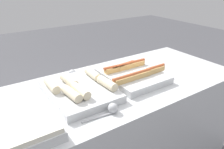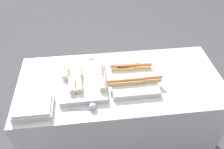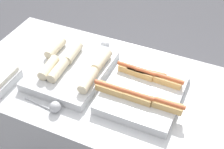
{
  "view_description": "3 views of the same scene",
  "coord_description": "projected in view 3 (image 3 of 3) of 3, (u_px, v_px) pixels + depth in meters",
  "views": [
    {
      "loc": [
        -0.82,
        -1.11,
        1.61
      ],
      "look_at": [
        -0.08,
        0.0,
        1.0
      ],
      "focal_mm": 35.0,
      "sensor_mm": 36.0,
      "label": 1
    },
    {
      "loc": [
        -0.22,
        -1.31,
        2.26
      ],
      "look_at": [
        -0.08,
        0.0,
        1.0
      ],
      "focal_mm": 35.0,
      "sensor_mm": 36.0,
      "label": 2
    },
    {
      "loc": [
        0.41,
        -1.09,
        2.07
      ],
      "look_at": [
        -0.08,
        0.0,
        1.0
      ],
      "focal_mm": 50.0,
      "sensor_mm": 36.0,
      "label": 3
    }
  ],
  "objects": [
    {
      "name": "counter",
      "position": [
        123.0,
        142.0,
        1.94
      ],
      "size": [
        1.77,
        0.79,
        0.92
      ],
      "color": "silver",
      "rests_on": "ground_plane"
    },
    {
      "name": "serving_spoon_near",
      "position": [
        54.0,
        107.0,
        1.51
      ],
      "size": [
        0.22,
        0.06,
        0.06
      ],
      "color": "#B2B5BA",
      "rests_on": "counter"
    },
    {
      "name": "serving_spoon_far",
      "position": [
        104.0,
        45.0,
        1.89
      ],
      "size": [
        0.24,
        0.06,
        0.06
      ],
      "color": "#B2B5BA",
      "rests_on": "counter"
    },
    {
      "name": "tray_hotdogs",
      "position": [
        143.0,
        90.0,
        1.59
      ],
      "size": [
        0.46,
        0.45,
        0.1
      ],
      "color": "silver",
      "rests_on": "counter"
    },
    {
      "name": "tray_wraps",
      "position": [
        71.0,
        68.0,
        1.71
      ],
      "size": [
        0.38,
        0.48,
        0.1
      ],
      "color": "silver",
      "rests_on": "counter"
    }
  ]
}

